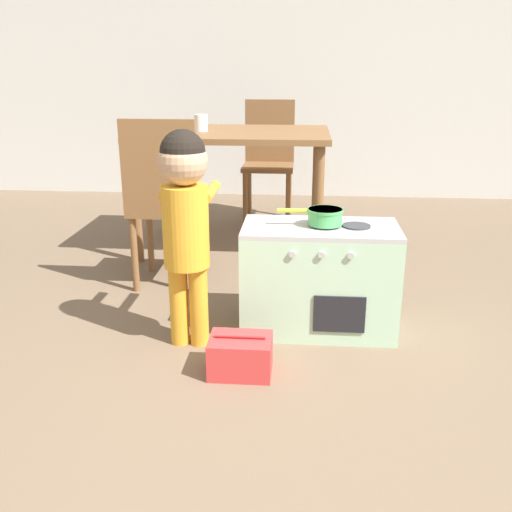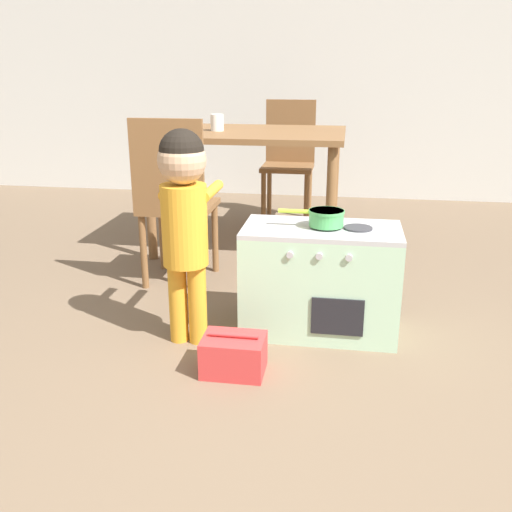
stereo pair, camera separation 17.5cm
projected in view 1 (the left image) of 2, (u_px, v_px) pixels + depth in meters
name	position (u px, v px, depth m)	size (l,w,h in m)	color
ground_plane	(275.00, 467.00, 1.70)	(16.00, 16.00, 0.00)	brown
wall_back	(300.00, 45.00, 4.87)	(10.00, 0.06, 2.60)	silver
play_kitchen	(319.00, 278.00, 2.53)	(0.68, 0.37, 0.49)	#B2DBB7
toy_pot	(324.00, 215.00, 2.44)	(0.28, 0.15, 0.07)	#4CAD5B
child_figure	(185.00, 209.00, 2.28)	(0.21, 0.36, 0.91)	gold
toy_basket	(241.00, 355.00, 2.20)	(0.24, 0.18, 0.16)	#D13838
dining_table	(233.00, 146.00, 3.58)	(1.20, 0.84, 0.75)	brown
dining_chair_near	(165.00, 201.00, 2.95)	(0.37, 0.37, 0.90)	brown
dining_chair_far	(269.00, 158.00, 4.30)	(0.37, 0.37, 0.90)	brown
cup_on_table	(201.00, 123.00, 3.52)	(0.08, 0.08, 0.10)	white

